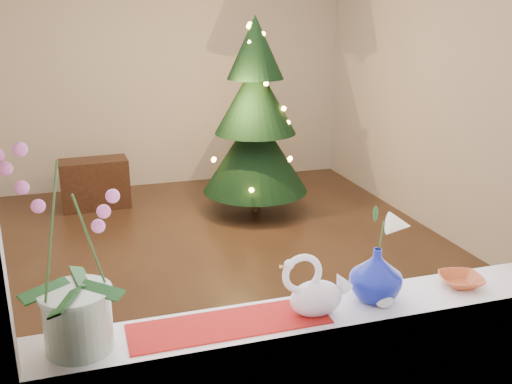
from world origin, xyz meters
TOP-DOWN VIEW (x-y plane):
  - ground at (0.00, 0.00)m, footprint 5.00×5.00m
  - wall_back at (0.00, 2.50)m, footprint 4.50×0.10m
  - wall_front at (0.00, -2.50)m, footprint 4.50×0.10m
  - wall_right at (2.25, 0.00)m, footprint 0.10×5.00m
  - windowsill at (0.00, -2.37)m, footprint 2.20×0.26m
  - window_frame at (0.00, -2.47)m, footprint 2.22×0.06m
  - runner at (-0.38, -2.37)m, footprint 0.70×0.20m
  - orchid_pot at (-0.88, -2.37)m, footprint 0.30×0.30m
  - swan at (-0.07, -2.39)m, footprint 0.29×0.21m
  - blue_vase at (0.19, -2.36)m, footprint 0.26×0.26m
  - lily at (0.19, -2.36)m, footprint 0.13×0.08m
  - paperweight at (0.19, -2.42)m, footprint 0.09×0.09m
  - amber_dish at (0.57, -2.36)m, footprint 0.17×0.17m
  - xmas_tree at (0.83, 1.22)m, footprint 1.13×1.13m
  - side_table at (-0.72, 1.83)m, footprint 0.70×0.37m

SIDE VIEW (x-z plane):
  - ground at x=0.00m, z-range 0.00..0.00m
  - side_table at x=-0.72m, z-range 0.00..0.51m
  - windowsill at x=0.00m, z-range 0.88..0.92m
  - runner at x=-0.38m, z-range 0.92..0.93m
  - amber_dish at x=0.57m, z-range 0.92..0.96m
  - paperweight at x=0.19m, z-range 0.92..0.99m
  - xmas_tree at x=0.83m, z-range 0.00..1.93m
  - swan at x=-0.07m, z-range 0.92..1.15m
  - blue_vase at x=0.19m, z-range 0.92..1.16m
  - lily at x=0.19m, z-range 1.16..1.34m
  - orchid_pot at x=-0.88m, z-range 0.92..1.60m
  - wall_back at x=0.00m, z-range 0.00..2.70m
  - wall_front at x=0.00m, z-range 0.00..2.70m
  - wall_right at x=2.25m, z-range 0.00..2.70m
  - window_frame at x=0.00m, z-range 0.90..2.50m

